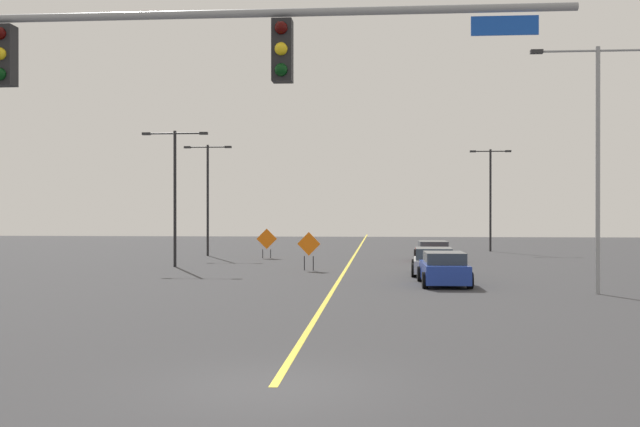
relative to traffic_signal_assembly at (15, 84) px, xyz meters
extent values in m
plane|color=#38383A|center=(4.51, 0.01, -5.19)|extent=(152.23, 152.23, 0.00)
cube|color=yellow|center=(4.51, 42.30, -5.18)|extent=(0.16, 84.57, 0.01)
cylinder|color=gray|center=(2.24, 0.01, 1.15)|extent=(14.61, 0.14, 0.14)
cube|color=black|center=(-0.20, 0.01, 0.50)|extent=(0.34, 0.32, 1.05)
sphere|color=#3A0503|center=(-0.20, -0.16, 0.85)|extent=(0.22, 0.22, 0.22)
sphere|color=yellow|center=(-0.20, -0.16, 0.50)|extent=(0.22, 0.22, 0.22)
sphere|color=black|center=(-0.20, -0.16, 0.15)|extent=(0.22, 0.22, 0.22)
cube|color=black|center=(4.67, 0.01, 0.50)|extent=(0.34, 0.32, 1.05)
sphere|color=#3A0503|center=(4.67, -0.16, 0.85)|extent=(0.22, 0.22, 0.22)
sphere|color=yellow|center=(4.67, -0.16, 0.50)|extent=(0.22, 0.22, 0.22)
sphere|color=black|center=(4.67, -0.16, 0.15)|extent=(0.22, 0.22, 0.22)
cube|color=#1447B7|center=(8.37, 0.01, 0.86)|extent=(1.10, 0.03, 0.32)
cylinder|color=black|center=(14.42, 44.50, -1.39)|extent=(0.16, 0.16, 7.60)
cylinder|color=black|center=(13.77, 44.50, 2.26)|extent=(1.30, 0.08, 0.08)
cube|color=#262628|center=(13.12, 44.50, 2.26)|extent=(0.44, 0.24, 0.14)
cylinder|color=black|center=(15.07, 44.50, 2.26)|extent=(1.30, 0.08, 0.08)
cube|color=#262628|center=(15.71, 44.50, 2.26)|extent=(0.44, 0.24, 0.14)
cylinder|color=black|center=(-4.74, 27.29, -1.53)|extent=(0.16, 0.16, 7.31)
cylinder|color=black|center=(-5.52, 27.29, 1.98)|extent=(1.57, 0.08, 0.08)
cube|color=#262628|center=(-6.31, 27.29, 1.98)|extent=(0.44, 0.24, 0.14)
cylinder|color=black|center=(-3.95, 27.29, 1.98)|extent=(1.57, 0.08, 0.08)
cube|color=#262628|center=(-3.17, 27.29, 1.98)|extent=(0.44, 0.24, 0.14)
cylinder|color=black|center=(-5.26, 37.27, -1.47)|extent=(0.16, 0.16, 7.43)
cylinder|color=black|center=(-5.96, 37.27, 2.09)|extent=(1.39, 0.08, 0.08)
cube|color=#262628|center=(-6.65, 37.27, 2.09)|extent=(0.44, 0.24, 0.14)
cylinder|color=black|center=(-4.57, 37.27, 2.09)|extent=(1.39, 0.08, 0.08)
cube|color=#262628|center=(-3.87, 37.27, 2.09)|extent=(0.44, 0.24, 0.14)
cylinder|color=gray|center=(14.11, 15.31, -0.73)|extent=(0.16, 0.16, 8.91)
cylinder|color=gray|center=(13.02, 15.31, 3.58)|extent=(2.17, 0.08, 0.08)
cube|color=#262628|center=(11.94, 15.31, 3.58)|extent=(0.44, 0.24, 0.14)
cylinder|color=gray|center=(15.19, 15.31, 3.58)|extent=(2.17, 0.08, 0.08)
cube|color=orange|center=(-0.95, 35.11, -3.96)|extent=(1.31, 0.09, 1.31)
cylinder|color=black|center=(-1.20, 35.10, -4.91)|extent=(0.05, 0.05, 0.55)
cylinder|color=black|center=(-0.69, 35.12, -4.91)|extent=(0.05, 0.05, 0.55)
cube|color=orange|center=(2.69, 25.35, -3.85)|extent=(1.19, 0.24, 1.20)
cylinder|color=black|center=(2.46, 25.39, -4.83)|extent=(0.05, 0.05, 0.72)
cylinder|color=black|center=(2.91, 25.31, -4.83)|extent=(0.05, 0.05, 0.72)
cube|color=#B7BABF|center=(8.78, 23.24, -4.73)|extent=(2.02, 4.16, 0.59)
cube|color=#333D47|center=(8.77, 23.03, -4.17)|extent=(1.76, 2.46, 0.52)
cylinder|color=black|center=(9.76, 24.62, -4.87)|extent=(0.25, 0.65, 0.64)
cylinder|color=black|center=(7.93, 24.70, -4.87)|extent=(0.25, 0.65, 0.64)
cylinder|color=black|center=(9.64, 21.77, -4.87)|extent=(0.25, 0.65, 0.64)
cylinder|color=black|center=(7.80, 21.85, -4.87)|extent=(0.25, 0.65, 0.64)
cube|color=red|center=(9.40, 33.12, -4.75)|extent=(1.89, 4.21, 0.56)
cube|color=#333D47|center=(9.40, 32.92, -4.22)|extent=(1.67, 2.35, 0.48)
cylinder|color=black|center=(10.28, 34.60, -4.87)|extent=(0.23, 0.64, 0.64)
cylinder|color=black|center=(8.46, 34.57, -4.87)|extent=(0.23, 0.64, 0.64)
cylinder|color=black|center=(10.33, 31.68, -4.87)|extent=(0.23, 0.64, 0.64)
cylinder|color=black|center=(8.51, 31.65, -4.87)|extent=(0.23, 0.64, 0.64)
cube|color=#1E389E|center=(8.86, 18.31, -4.67)|extent=(1.79, 4.25, 0.73)
cube|color=#333D47|center=(8.86, 18.10, -4.07)|extent=(1.58, 2.35, 0.45)
cylinder|color=black|center=(9.70, 19.80, -4.87)|extent=(0.23, 0.64, 0.64)
cylinder|color=black|center=(7.98, 19.77, -4.87)|extent=(0.23, 0.64, 0.64)
cylinder|color=black|center=(9.74, 16.84, -4.87)|extent=(0.23, 0.64, 0.64)
cylinder|color=black|center=(8.02, 16.82, -4.87)|extent=(0.23, 0.64, 0.64)
camera|label=1|loc=(6.34, -12.70, -2.21)|focal=42.60mm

